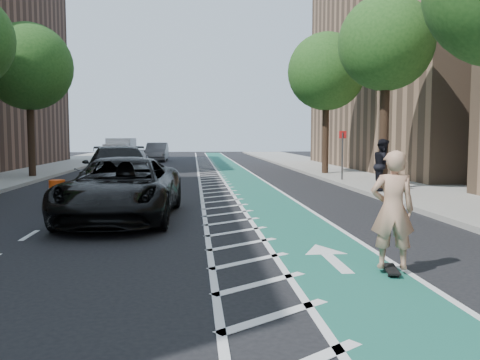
{
  "coord_description": "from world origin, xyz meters",
  "views": [
    {
      "loc": [
        0.5,
        -11.68,
        2.25
      ],
      "look_at": [
        1.71,
        1.4,
        1.1
      ],
      "focal_mm": 38.0,
      "sensor_mm": 36.0,
      "label": 1
    }
  ],
  "objects": [
    {
      "name": "skateboard",
      "position": [
        3.7,
        -3.83,
        0.08
      ],
      "size": [
        0.34,
        0.73,
        0.1
      ],
      "rotation": [
        0.0,
        0.0,
        -0.21
      ],
      "color": "black",
      "rests_on": "ground"
    },
    {
      "name": "sidewalk_right",
      "position": [
        9.5,
        10.0,
        0.07
      ],
      "size": [
        5.0,
        90.0,
        0.15
      ],
      "primitive_type": "cube",
      "color": "gray",
      "rests_on": "ground"
    },
    {
      "name": "building_right_far",
      "position": [
        17.5,
        20.0,
        9.5
      ],
      "size": [
        14.0,
        22.0,
        19.0
      ],
      "primitive_type": "cube",
      "color": "#84664C",
      "rests_on": "ground"
    },
    {
      "name": "car_grey",
      "position": [
        -2.67,
        33.3,
        0.82
      ],
      "size": [
        1.82,
        5.0,
        1.64
      ],
      "primitive_type": "imported",
      "rotation": [
        0.0,
        0.0,
        -0.02
      ],
      "color": "#57585D",
      "rests_on": "ground"
    },
    {
      "name": "curb_left",
      "position": [
        -7.05,
        10.0,
        0.08
      ],
      "size": [
        0.12,
        90.0,
        0.16
      ],
      "primitive_type": "cube",
      "color": "gray",
      "rests_on": "ground"
    },
    {
      "name": "buffer_strip",
      "position": [
        1.5,
        10.0,
        0.01
      ],
      "size": [
        1.4,
        90.0,
        0.01
      ],
      "primitive_type": "cube",
      "color": "silver",
      "rests_on": "ground"
    },
    {
      "name": "barrel_a",
      "position": [
        -3.8,
        4.73,
        0.4
      ],
      "size": [
        0.63,
        0.63,
        0.86
      ],
      "color": "#E4420C",
      "rests_on": "ground"
    },
    {
      "name": "box_truck",
      "position": [
        -6.18,
        35.74,
        0.93
      ],
      "size": [
        2.42,
        4.96,
        2.02
      ],
      "rotation": [
        0.0,
        0.0,
        -0.06
      ],
      "color": "silver",
      "rests_on": "ground"
    },
    {
      "name": "sign_post",
      "position": [
        7.6,
        12.0,
        1.35
      ],
      "size": [
        0.35,
        0.08,
        2.47
      ],
      "color": "#4C4C4C",
      "rests_on": "ground"
    },
    {
      "name": "barrel_c",
      "position": [
        -3.0,
        14.95,
        0.42
      ],
      "size": [
        0.66,
        0.66,
        0.89
      ],
      "color": "#F1480C",
      "rests_on": "ground"
    },
    {
      "name": "tree_r_d",
      "position": [
        7.9,
        16.0,
        5.77
      ],
      "size": [
        4.2,
        4.2,
        7.9
      ],
      "color": "#382619",
      "rests_on": "ground"
    },
    {
      "name": "skateboarder",
      "position": [
        3.7,
        -3.83,
        1.06
      ],
      "size": [
        0.78,
        0.6,
        1.92
      ],
      "primitive_type": "imported",
      "rotation": [
        0.0,
        0.0,
        2.93
      ],
      "color": "tan",
      "rests_on": "skateboard"
    },
    {
      "name": "curb_right",
      "position": [
        7.05,
        10.0,
        0.08
      ],
      "size": [
        0.12,
        90.0,
        0.16
      ],
      "primitive_type": "cube",
      "color": "gray",
      "rests_on": "ground"
    },
    {
      "name": "car_silver",
      "position": [
        -3.6,
        25.88,
        0.68
      ],
      "size": [
        1.83,
        4.06,
        1.35
      ],
      "primitive_type": "imported",
      "rotation": [
        0.0,
        0.0,
        0.06
      ],
      "color": "#9E9EA3",
      "rests_on": "ground"
    },
    {
      "name": "pedestrian",
      "position": [
        7.7,
        7.0,
        1.14
      ],
      "size": [
        1.0,
        1.14,
        1.98
      ],
      "primitive_type": "imported",
      "rotation": [
        0.0,
        0.0,
        1.28
      ],
      "color": "black",
      "rests_on": "sidewalk_right"
    },
    {
      "name": "tree_r_c",
      "position": [
        7.9,
        8.0,
        5.77
      ],
      "size": [
        4.2,
        4.2,
        7.9
      ],
      "color": "#382619",
      "rests_on": "ground"
    },
    {
      "name": "tree_l_d",
      "position": [
        -7.9,
        16.0,
        5.77
      ],
      "size": [
        4.2,
        4.2,
        7.9
      ],
      "color": "#382619",
      "rests_on": "ground"
    },
    {
      "name": "suv_far",
      "position": [
        -2.4,
        8.33,
        0.92
      ],
      "size": [
        3.39,
        6.65,
        1.85
      ],
      "primitive_type": "imported",
      "rotation": [
        0.0,
        0.0,
        0.13
      ],
      "color": "black",
      "rests_on": "ground"
    },
    {
      "name": "ground",
      "position": [
        0.0,
        0.0,
        0.0
      ],
      "size": [
        120.0,
        120.0,
        0.0
      ],
      "primitive_type": "plane",
      "color": "black",
      "rests_on": "ground"
    },
    {
      "name": "barrel_b",
      "position": [
        -3.32,
        9.5,
        0.43
      ],
      "size": [
        0.67,
        0.67,
        0.92
      ],
      "color": "orange",
      "rests_on": "ground"
    },
    {
      "name": "suv_near",
      "position": [
        -1.4,
        2.07,
        0.84
      ],
      "size": [
        3.06,
        6.14,
        1.67
      ],
      "primitive_type": "imported",
      "rotation": [
        0.0,
        0.0,
        -0.05
      ],
      "color": "black",
      "rests_on": "ground"
    },
    {
      "name": "bike_lane",
      "position": [
        3.0,
        10.0,
        0.01
      ],
      "size": [
        2.0,
        90.0,
        0.01
      ],
      "primitive_type": "cube",
      "color": "#1B5E56",
      "rests_on": "ground"
    }
  ]
}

